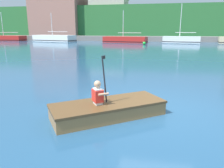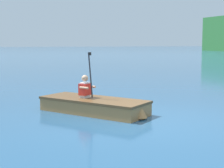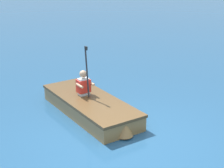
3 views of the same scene
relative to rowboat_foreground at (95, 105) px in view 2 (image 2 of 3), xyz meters
name	(u,v)px [view 2 (image 2 of 3)]	position (x,y,z in m)	size (l,w,h in m)	color
ground_plane	(144,121)	(1.24, 0.77, -0.21)	(300.00, 300.00, 0.00)	navy
rowboat_foreground	(95,105)	(0.00, 0.00, 0.00)	(2.92, 2.51, 0.37)	#A3703D
person_paddler	(85,87)	(-0.25, -0.18, 0.42)	(0.45, 0.45, 1.17)	silver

